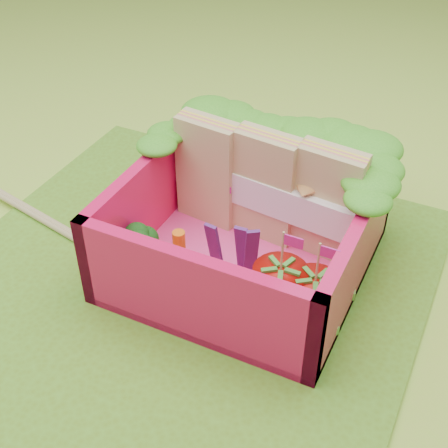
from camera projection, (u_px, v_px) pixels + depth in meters
ground at (182, 283)px, 3.51m from camera, size 14.00×14.00×0.00m
placemat at (182, 281)px, 3.50m from camera, size 2.60×2.60×0.03m
bento_floor at (245, 261)px, 3.58m from camera, size 1.30×1.30×0.05m
bento_box at (246, 227)px, 3.42m from camera, size 1.30×1.30×0.55m
lettuce_ruffle at (281, 135)px, 3.54m from camera, size 1.43×0.76×0.11m
sandwich_stack at (266, 187)px, 3.55m from camera, size 1.21×0.30×0.66m
broccoli at (138, 240)px, 3.42m from camera, size 0.31×0.31×0.24m
carrot_sticks at (175, 259)px, 3.36m from camera, size 0.07×0.18×0.27m
purple_wedges at (236, 251)px, 3.31m from camera, size 0.26×0.09×0.38m
strawberry_left at (279, 290)px, 3.15m from camera, size 0.28×0.28×0.52m
strawberry_right at (313, 300)px, 3.10m from camera, size 0.27×0.27×0.51m
snap_peas at (296, 304)px, 3.24m from camera, size 0.56×0.53×0.05m
chopsticks at (51, 223)px, 3.86m from camera, size 2.33×0.53×0.04m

